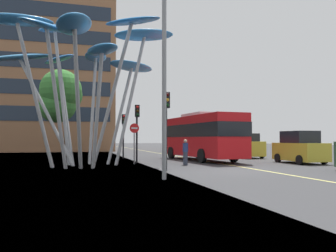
# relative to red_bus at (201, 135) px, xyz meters

# --- Properties ---
(ground) EXTENTS (120.00, 240.00, 0.10)m
(ground) POSITION_rel_red_bus_xyz_m (-2.26, -8.54, -1.97)
(ground) COLOR #38383A
(red_bus) EXTENTS (3.36, 9.91, 3.52)m
(red_bus) POSITION_rel_red_bus_xyz_m (0.00, 0.00, 0.00)
(red_bus) COLOR red
(red_bus) RESTS_ON ground
(leaf_sculpture) EXTENTS (11.93, 12.35, 9.20)m
(leaf_sculpture) POSITION_rel_red_bus_xyz_m (-8.89, -3.45, 4.87)
(leaf_sculpture) COLOR #9EA0A5
(leaf_sculpture) RESTS_ON ground
(traffic_light_kerb_near) EXTENTS (0.28, 0.42, 3.96)m
(traffic_light_kerb_near) POSITION_rel_red_bus_xyz_m (-4.70, -7.64, 0.93)
(traffic_light_kerb_near) COLOR black
(traffic_light_kerb_near) RESTS_ON ground
(traffic_light_kerb_far) EXTENTS (0.28, 0.42, 3.85)m
(traffic_light_kerb_far) POSITION_rel_red_bus_xyz_m (-5.18, -1.93, 0.86)
(traffic_light_kerb_far) COLOR black
(traffic_light_kerb_far) RESTS_ON ground
(traffic_light_island_mid) EXTENTS (0.28, 0.42, 3.63)m
(traffic_light_island_mid) POSITION_rel_red_bus_xyz_m (-5.27, 3.90, 0.70)
(traffic_light_island_mid) COLOR black
(traffic_light_island_mid) RESTS_ON ground
(car_parked_mid) EXTENTS (1.97, 3.89, 2.13)m
(car_parked_mid) POSITION_rel_red_bus_xyz_m (5.27, -4.56, -0.93)
(car_parked_mid) COLOR gold
(car_parked_mid) RESTS_ON ground
(car_parked_far) EXTENTS (2.01, 3.85, 2.07)m
(car_parked_far) POSITION_rel_red_bus_xyz_m (4.98, 2.52, -0.95)
(car_parked_far) COLOR gold
(car_parked_far) RESTS_ON ground
(car_side_street) EXTENTS (1.97, 4.45, 2.25)m
(car_side_street) POSITION_rel_red_bus_xyz_m (4.80, 8.46, -0.88)
(car_side_street) COLOR gray
(car_side_street) RESTS_ON ground
(car_far_side) EXTENTS (2.01, 4.15, 2.13)m
(car_far_side) POSITION_rel_red_bus_xyz_m (5.19, 15.22, -0.92)
(car_far_side) COLOR gold
(car_far_side) RESTS_ON ground
(street_lamp) EXTENTS (1.53, 0.44, 8.82)m
(street_lamp) POSITION_rel_red_bus_xyz_m (-5.44, -11.18, 3.57)
(street_lamp) COLOR gray
(street_lamp) RESTS_ON ground
(tree_pavement_near) EXTENTS (3.87, 5.18, 7.69)m
(tree_pavement_near) POSITION_rel_red_bus_xyz_m (-10.42, 7.79, 3.35)
(tree_pavement_near) COLOR brown
(tree_pavement_near) RESTS_ON ground
(pedestrian) EXTENTS (0.34, 0.34, 1.58)m
(pedestrian) POSITION_rel_red_bus_xyz_m (-2.56, -4.16, -1.13)
(pedestrian) COLOR #2D3342
(pedestrian) RESTS_ON ground
(no_entry_sign) EXTENTS (0.60, 0.12, 2.59)m
(no_entry_sign) POSITION_rel_red_bus_xyz_m (-5.50, -2.75, -0.20)
(no_entry_sign) COLOR gray
(no_entry_sign) RESTS_ON ground
(backdrop_building) EXTENTS (22.48, 12.32, 22.64)m
(backdrop_building) POSITION_rel_red_bus_xyz_m (-15.30, 26.25, 9.40)
(backdrop_building) COLOR #8E6042
(backdrop_building) RESTS_ON ground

